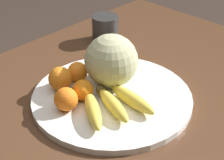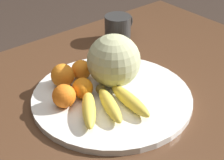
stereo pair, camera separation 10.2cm
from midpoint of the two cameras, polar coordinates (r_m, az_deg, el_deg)
kitchen_table at (r=1.09m, az=4.86°, el=-7.82°), size 1.32×1.03×0.71m
fruit_bowl at (r=1.05m, az=2.78°, el=-2.75°), size 0.45×0.45×0.02m
melon at (r=1.06m, az=3.03°, el=2.86°), size 0.15×0.15×0.15m
banana_bunch at (r=0.98m, az=2.72°, el=-3.79°), size 0.19×0.20×0.04m
orange_front_left at (r=0.99m, az=-4.42°, el=-2.54°), size 0.06×0.06×0.06m
orange_front_right at (r=1.07m, az=-4.85°, el=0.60°), size 0.07×0.07×0.07m
orange_mid_center at (r=1.10m, az=-2.10°, el=1.48°), size 0.06×0.06×0.06m
orange_back_left at (r=1.02m, az=-1.68°, el=-1.34°), size 0.06×0.06×0.06m
ceramic_mug at (r=1.37m, az=3.10°, el=7.87°), size 0.13×0.09×0.09m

